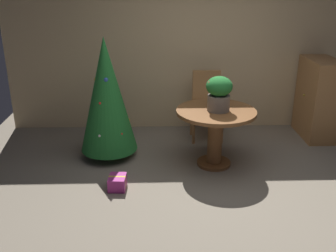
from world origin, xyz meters
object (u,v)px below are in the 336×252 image
(wooden_cabinet, at_px, (318,99))
(round_dining_table, at_px, (215,125))
(holiday_tree, at_px, (107,95))
(gift_box_purple, at_px, (117,182))
(flower_vase, at_px, (219,92))
(wooden_chair_far, at_px, (206,101))

(wooden_cabinet, bearing_deg, round_dining_table, -150.84)
(holiday_tree, distance_m, gift_box_purple, 1.21)
(gift_box_purple, xyz_separation_m, wooden_cabinet, (2.90, 1.54, 0.52))
(round_dining_table, relative_size, flower_vase, 2.32)
(holiday_tree, xyz_separation_m, gift_box_purple, (0.18, -0.89, -0.80))
(wooden_chair_far, relative_size, gift_box_purple, 4.16)
(holiday_tree, bearing_deg, flower_vase, -12.70)
(gift_box_purple, relative_size, wooden_cabinet, 0.21)
(wooden_chair_far, bearing_deg, holiday_tree, -155.19)
(flower_vase, bearing_deg, gift_box_purple, -155.09)
(gift_box_purple, bearing_deg, holiday_tree, 101.68)
(round_dining_table, height_order, wooden_chair_far, wooden_chair_far)
(holiday_tree, height_order, gift_box_purple, holiday_tree)
(wooden_cabinet, bearing_deg, wooden_chair_far, 179.82)
(flower_vase, relative_size, gift_box_purple, 1.77)
(holiday_tree, bearing_deg, wooden_cabinet, 11.75)
(wooden_chair_far, relative_size, wooden_cabinet, 0.86)
(round_dining_table, relative_size, gift_box_purple, 4.10)
(round_dining_table, relative_size, holiday_tree, 0.62)
(flower_vase, xyz_separation_m, holiday_tree, (-1.42, 0.32, -0.12))
(flower_vase, relative_size, holiday_tree, 0.27)
(wooden_chair_far, height_order, wooden_cabinet, wooden_cabinet)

